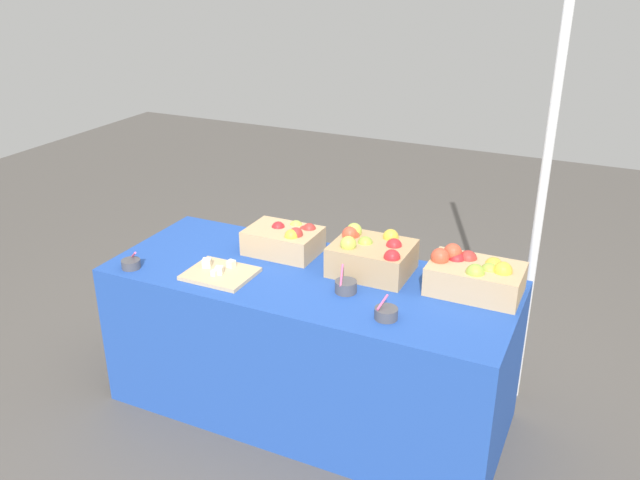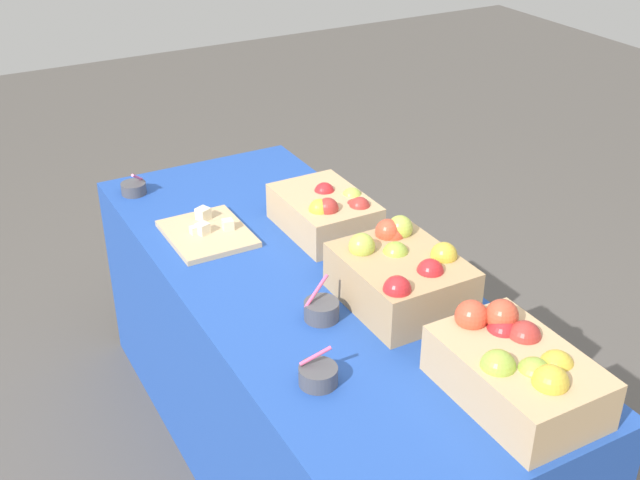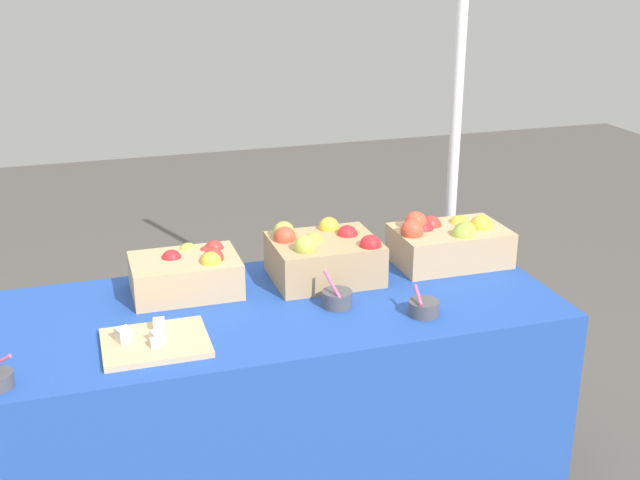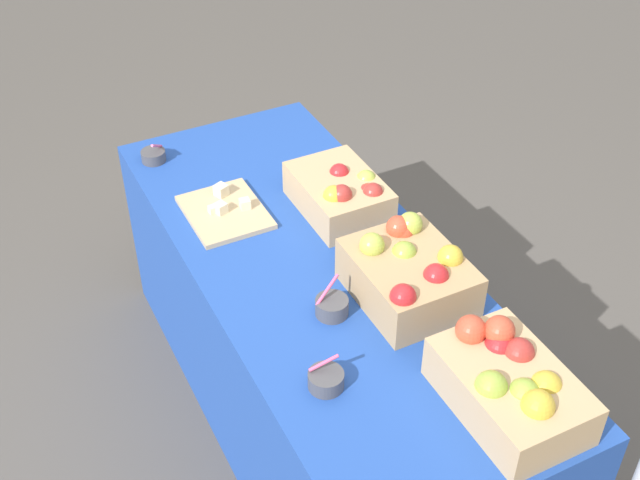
% 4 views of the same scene
% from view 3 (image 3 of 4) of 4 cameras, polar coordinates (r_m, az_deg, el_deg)
% --- Properties ---
extents(table, '(1.90, 0.76, 0.74)m').
position_cam_3_polar(table, '(2.79, -3.71, -11.55)').
color(table, '#234CAD').
rests_on(table, ground_plane).
extents(apple_crate_left, '(0.40, 0.26, 0.19)m').
position_cam_3_polar(apple_crate_left, '(2.96, 9.05, -0.11)').
color(apple_crate_left, tan).
rests_on(apple_crate_left, table).
extents(apple_crate_middle, '(0.36, 0.29, 0.20)m').
position_cam_3_polar(apple_crate_middle, '(2.78, 0.19, -1.09)').
color(apple_crate_middle, tan).
rests_on(apple_crate_middle, table).
extents(apple_crate_right, '(0.35, 0.25, 0.16)m').
position_cam_3_polar(apple_crate_right, '(2.71, -9.33, -2.28)').
color(apple_crate_right, tan).
rests_on(apple_crate_right, table).
extents(cutting_board_front, '(0.30, 0.25, 0.06)m').
position_cam_3_polar(cutting_board_front, '(2.40, -11.64, -7.06)').
color(cutting_board_front, '#D1B284').
rests_on(cutting_board_front, table).
extents(sample_bowl_mid, '(0.10, 0.10, 0.12)m').
position_cam_3_polar(sample_bowl_mid, '(2.59, 1.21, -4.15)').
color(sample_bowl_mid, '#4C4C51').
rests_on(sample_bowl_mid, table).
extents(sample_bowl_far, '(0.10, 0.10, 0.09)m').
position_cam_3_polar(sample_bowl_far, '(2.55, 7.34, -4.77)').
color(sample_bowl_far, '#4C4C51').
rests_on(sample_bowl_far, table).
extents(tent_pole, '(0.04, 0.04, 2.23)m').
position_cam_3_polar(tent_pole, '(3.28, 9.53, 7.30)').
color(tent_pole, white).
rests_on(tent_pole, ground_plane).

